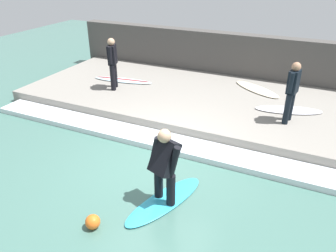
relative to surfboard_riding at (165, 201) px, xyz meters
name	(u,v)px	position (x,y,z in m)	size (l,w,h in m)	color
ground_plane	(158,164)	(1.10, 0.68, -0.03)	(28.00, 28.00, 0.00)	#426B60
concrete_ledge	(208,102)	(4.51, 0.68, 0.15)	(4.40, 11.42, 0.35)	gray
back_wall	(231,59)	(6.96, 0.68, 0.85)	(0.50, 11.99, 1.77)	#474442
wave_foam_crest	(173,144)	(1.93, 0.68, 0.04)	(0.77, 10.85, 0.14)	silver
surfboard_riding	(165,201)	(0.00, 0.00, 0.00)	(1.97, 1.13, 0.06)	#2DADD1
surfer_riding	(164,163)	(0.00, 0.00, 0.85)	(0.60, 0.67, 1.49)	black
surfer_waiting_near	(113,61)	(3.89, 3.62, 1.22)	(0.51, 0.36, 1.59)	black
surfboard_waiting_near	(123,80)	(4.59, 3.74, 0.36)	(0.74, 2.11, 0.07)	silver
surfer_waiting_far	(292,89)	(3.74, -1.68, 1.20)	(0.52, 0.29, 1.55)	black
surfboard_waiting_far	(289,110)	(4.43, -1.65, 0.35)	(1.03, 1.87, 0.06)	silver
surfboard_spare	(257,89)	(5.66, -0.55, 0.35)	(1.46, 1.79, 0.06)	beige
marker_buoy	(93,222)	(-1.10, 0.83, 0.10)	(0.26, 0.26, 0.26)	orange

